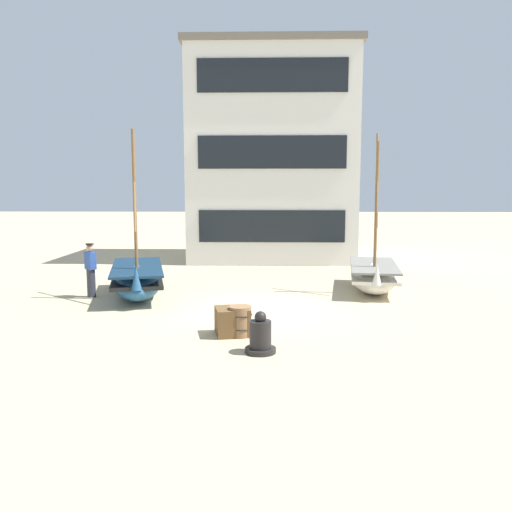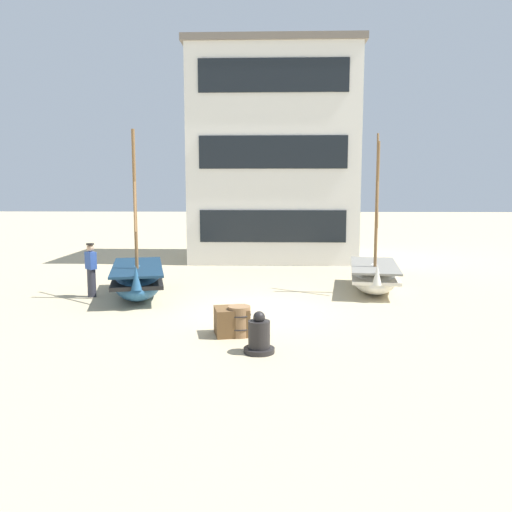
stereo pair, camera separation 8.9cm
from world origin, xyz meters
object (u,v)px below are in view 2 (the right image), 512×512
Objects in this scene: fishing_boat_centre_large at (138,279)px; fishing_boat_near_left at (374,276)px; harbor_building_main at (273,156)px; wooden_barrel at (239,321)px; fisherman_by_hull at (91,271)px; capstan_winch at (259,337)px; cargo_crate at (232,321)px.

fishing_boat_near_left is at bearing 8.70° from fishing_boat_centre_large.
fishing_boat_near_left is 9.90m from harbor_building_main.
fishing_boat_near_left is at bearing 53.08° from wooden_barrel.
fisherman_by_hull reaches higher than capstan_winch.
wooden_barrel is at bearing 112.05° from capstan_winch.
fishing_boat_centre_large is 5.35m from cargo_crate.
fishing_boat_near_left is 7.33× the size of wooden_barrel.
fishing_boat_centre_large reaches higher than fisherman_by_hull.
harbor_building_main reaches higher than fishing_boat_centre_large.
harbor_building_main is at bearing 86.83° from wooden_barrel.
capstan_winch is at bearing -91.04° from harbor_building_main.
wooden_barrel is 0.07× the size of harbor_building_main.
fishing_boat_centre_large is at bearing 5.33° from fisherman_by_hull.
capstan_winch is at bearing -62.89° from cargo_crate.
fishing_boat_centre_large is 6.73× the size of cargo_crate.
capstan_winch is at bearing -67.95° from wooden_barrel.
fishing_boat_centre_large is 7.29× the size of wooden_barrel.
capstan_winch is 15.59m from harbor_building_main.
fishing_boat_near_left is at bearing 51.28° from cargo_crate.
fishing_boat_near_left is 0.52× the size of harbor_building_main.
wooden_barrel is (-0.49, 1.20, 0.01)m from capstan_winch.
capstan_winch is (5.38, -5.39, -0.50)m from fisherman_by_hull.
fisherman_by_hull is 0.17× the size of harbor_building_main.
harbor_building_main is (4.23, 9.37, 4.35)m from fishing_boat_centre_large.
wooden_barrel is at bearing -126.92° from fishing_boat_near_left.
harbor_building_main reaches higher than cargo_crate.
fisherman_by_hull is at bearing -174.67° from fishing_boat_centre_large.
capstan_winch is at bearing -45.07° from fisherman_by_hull.
harbor_building_main is at bearing 65.70° from fishing_boat_centre_large.
wooden_barrel reaches higher than cargo_crate.
fishing_boat_near_left reaches higher than fisherman_by_hull.
cargo_crate is at bearing -40.90° from fisherman_by_hull.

